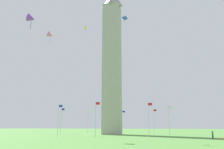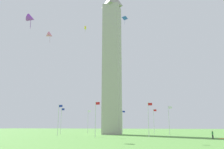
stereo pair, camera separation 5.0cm
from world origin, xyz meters
name	(u,v)px [view 2 (the right image)]	position (x,y,z in m)	size (l,w,h in m)	color
ground_plane	(112,135)	(0.00, 0.00, 0.00)	(260.00, 260.00, 0.00)	#548C3D
obelisk_monument	(112,58)	(0.00, 0.00, 24.54)	(5.40, 5.40, 49.07)	#A8A399
flagpole_n	(169,119)	(17.31, 0.00, 4.60)	(1.12, 0.14, 8.41)	silver
flagpole_ne	(154,120)	(12.25, 12.20, 4.60)	(1.12, 0.14, 8.41)	silver
flagpole_e	(123,120)	(0.06, 17.25, 4.60)	(1.12, 0.14, 8.41)	silver
flagpole_se	(88,120)	(-12.14, 12.20, 4.60)	(1.12, 0.14, 8.41)	silver
flagpole_s	(61,120)	(-17.19, 0.00, 4.60)	(1.12, 0.14, 8.41)	silver
flagpole_sw	(58,118)	(-12.14, -12.20, 4.60)	(1.12, 0.14, 8.41)	silver
flagpole_w	(96,117)	(0.06, -17.25, 4.60)	(1.12, 0.14, 8.41)	silver
flagpole_nw	(149,118)	(12.25, -12.20, 4.60)	(1.12, 0.14, 8.41)	silver
person_green_shirt	(213,135)	(26.01, -16.50, 0.82)	(0.32, 0.32, 1.66)	#2D2D38
kite_blue_diamond	(125,18)	(6.46, -11.38, 32.58)	(1.76, 1.73, 2.14)	blue
kite_pink_delta	(50,35)	(-11.66, -20.33, 25.55)	(2.28, 2.12, 2.99)	pink
kite_yellow_box	(85,28)	(-2.37, -19.48, 27.03)	(0.66, 0.79, 1.59)	yellow
kite_purple_delta	(31,19)	(2.86, -50.12, 14.05)	(1.21, 1.12, 1.71)	purple
picnic_blanket_near_first_person	(223,138)	(28.05, -15.82, 0.01)	(1.80, 1.40, 0.01)	orange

